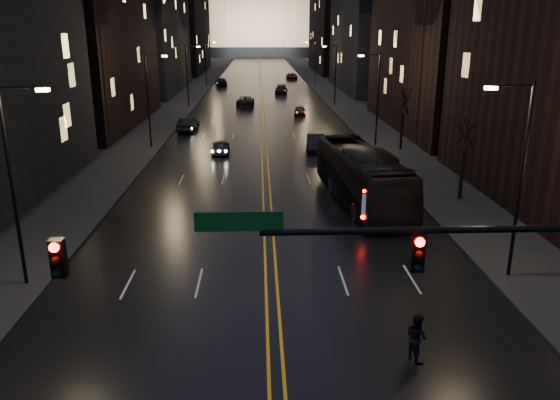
{
  "coord_description": "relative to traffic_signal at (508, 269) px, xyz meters",
  "views": [
    {
      "loc": [
        -0.48,
        -12.69,
        11.0
      ],
      "look_at": [
        0.49,
        12.37,
        3.18
      ],
      "focal_mm": 35.0,
      "sensor_mm": 36.0,
      "label": 1
    }
  ],
  "objects": [
    {
      "name": "road",
      "position": [
        -5.91,
        130.0,
        -5.09
      ],
      "size": [
        20.0,
        320.0,
        0.02
      ],
      "primitive_type": "cube",
      "color": "black",
      "rests_on": "ground"
    },
    {
      "name": "sidewalk_left",
      "position": [
        -19.91,
        130.0,
        -5.02
      ],
      "size": [
        8.0,
        320.0,
        0.16
      ],
      "primitive_type": "cube",
      "color": "black",
      "rests_on": "ground"
    },
    {
      "name": "sidewalk_right",
      "position": [
        8.09,
        130.0,
        -5.02
      ],
      "size": [
        8.0,
        320.0,
        0.16
      ],
      "primitive_type": "cube",
      "color": "black",
      "rests_on": "ground"
    },
    {
      "name": "center_line",
      "position": [
        -5.91,
        130.0,
        -5.08
      ],
      "size": [
        0.62,
        320.0,
        0.01
      ],
      "primitive_type": "cube",
      "color": "orange",
      "rests_on": "road"
    },
    {
      "name": "building_left_mid",
      "position": [
        -26.91,
        54.0,
        8.9
      ],
      "size": [
        12.0,
        30.0,
        28.0
      ],
      "primitive_type": "cube",
      "color": "black",
      "rests_on": "ground"
    },
    {
      "name": "building_left_far",
      "position": [
        -26.91,
        92.0,
        4.9
      ],
      "size": [
        12.0,
        34.0,
        20.0
      ],
      "primitive_type": "cube",
      "color": "black",
      "rests_on": "ground"
    },
    {
      "name": "building_left_dist",
      "position": [
        -26.91,
        140.0,
        6.9
      ],
      "size": [
        12.0,
        40.0,
        24.0
      ],
      "primitive_type": "cube",
      "color": "black",
      "rests_on": "ground"
    },
    {
      "name": "building_right_mid",
      "position": [
        15.09,
        92.0,
        7.9
      ],
      "size": [
        12.0,
        34.0,
        26.0
      ],
      "primitive_type": "cube",
      "color": "black",
      "rests_on": "ground"
    },
    {
      "name": "building_right_dist",
      "position": [
        15.09,
        140.0,
        5.9
      ],
      "size": [
        12.0,
        40.0,
        22.0
      ],
      "primitive_type": "cube",
      "color": "black",
      "rests_on": "ground"
    },
    {
      "name": "capitol",
      "position": [
        -5.91,
        250.0,
        12.05
      ],
      "size": [
        90.0,
        50.0,
        58.5
      ],
      "color": "black",
      "rests_on": "ground"
    },
    {
      "name": "traffic_signal",
      "position": [
        0.0,
        0.0,
        0.0
      ],
      "size": [
        17.29,
        0.45,
        7.0
      ],
      "color": "black",
      "rests_on": "ground"
    },
    {
      "name": "streetlamp_right_near",
      "position": [
        4.91,
        10.0,
        -0.02
      ],
      "size": [
        2.13,
        0.25,
        9.0
      ],
      "color": "black",
      "rests_on": "ground"
    },
    {
      "name": "streetlamp_left_near",
      "position": [
        -16.72,
        10.0,
        -0.02
      ],
      "size": [
        2.13,
        0.25,
        9.0
      ],
      "color": "black",
      "rests_on": "ground"
    },
    {
      "name": "streetlamp_right_mid",
      "position": [
        4.91,
        40.0,
        -0.02
      ],
      "size": [
        2.13,
        0.25,
        9.0
      ],
      "color": "black",
      "rests_on": "ground"
    },
    {
      "name": "streetlamp_left_mid",
      "position": [
        -16.72,
        40.0,
        -0.02
      ],
      "size": [
        2.13,
        0.25,
        9.0
      ],
      "color": "black",
      "rests_on": "ground"
    },
    {
      "name": "streetlamp_right_far",
      "position": [
        4.91,
        70.0,
        -0.02
      ],
      "size": [
        2.13,
        0.25,
        9.0
      ],
      "color": "black",
      "rests_on": "ground"
    },
    {
      "name": "streetlamp_left_far",
      "position": [
        -16.72,
        70.0,
        -0.02
      ],
      "size": [
        2.13,
        0.25,
        9.0
      ],
      "color": "black",
      "rests_on": "ground"
    },
    {
      "name": "streetlamp_right_dist",
      "position": [
        4.91,
        100.0,
        -0.02
      ],
      "size": [
        2.13,
        0.25,
        9.0
      ],
      "color": "black",
      "rests_on": "ground"
    },
    {
      "name": "streetlamp_left_dist",
      "position": [
        -16.72,
        100.0,
        -0.02
      ],
      "size": [
        2.13,
        0.25,
        9.0
      ],
      "color": "black",
      "rests_on": "ground"
    },
    {
      "name": "tree_right_mid",
      "position": [
        7.09,
        22.0,
        -0.58
      ],
      "size": [
        2.4,
        2.4,
        6.65
      ],
      "color": "black",
      "rests_on": "ground"
    },
    {
      "name": "tree_right_far",
      "position": [
        7.09,
        38.0,
        -0.58
      ],
      "size": [
        2.4,
        2.4,
        6.65
      ],
      "color": "black",
      "rests_on": "ground"
    },
    {
      "name": "bus",
      "position": [
        0.32,
        21.68,
        -3.26
      ],
      "size": [
        4.54,
        13.49,
        3.69
      ],
      "primitive_type": "imported",
      "rotation": [
        0.0,
        0.0,
        0.11
      ],
      "color": "black",
      "rests_on": "ground"
    },
    {
      "name": "oncoming_car_a",
      "position": [
        -9.98,
        37.21,
        -4.44
      ],
      "size": [
        1.62,
        3.93,
        1.33
      ],
      "primitive_type": "imported",
      "rotation": [
        0.0,
        0.0,
        3.15
      ],
      "color": "black",
      "rests_on": "ground"
    },
    {
      "name": "oncoming_car_b",
      "position": [
        -14.41,
        49.16,
        -4.32
      ],
      "size": [
        2.11,
        4.88,
        1.56
      ],
      "primitive_type": "imported",
      "rotation": [
        0.0,
        0.0,
        3.04
      ],
      "color": "black",
      "rests_on": "ground"
    },
    {
      "name": "oncoming_car_c",
      "position": [
        -8.41,
        70.76,
        -4.34
      ],
      "size": [
        2.74,
        5.57,
        1.52
      ],
      "primitive_type": "imported",
      "rotation": [
        0.0,
        0.0,
        3.1
      ],
      "color": "black",
      "rests_on": "ground"
    },
    {
      "name": "oncoming_car_d",
      "position": [
        -14.14,
        102.72,
        -4.3
      ],
      "size": [
        2.99,
        5.79,
        1.6
      ],
      "primitive_type": "imported",
      "rotation": [
        0.0,
        0.0,
        3.28
      ],
      "color": "black",
      "rests_on": "ground"
    },
    {
      "name": "receding_car_a",
      "position": [
        -1.02,
        38.43,
        -4.33
      ],
      "size": [
        2.14,
        4.85,
        1.55
      ],
      "primitive_type": "imported",
      "rotation": [
        0.0,
        0.0,
        -0.11
      ],
      "color": "black",
      "rests_on": "ground"
    },
    {
      "name": "receding_car_b",
      "position": [
        -0.88,
        60.35,
        -4.45
      ],
      "size": [
        1.81,
        3.91,
        1.3
      ],
      "primitive_type": "imported",
      "rotation": [
        0.0,
        0.0,
        -0.07
      ],
      "color": "black",
      "rests_on": "ground"
    },
    {
      "name": "receding_car_c",
      "position": [
        -2.31,
        86.95,
        -4.34
      ],
      "size": [
        2.58,
        5.39,
        1.52
      ],
      "primitive_type": "imported",
      "rotation": [
        0.0,
        0.0,
        -0.09
      ],
      "color": "black",
      "rests_on": "ground"
    },
    {
      "name": "receding_car_d",
      "position": [
        1.4,
        117.79,
        -4.38
      ],
      "size": [
        2.42,
        5.22,
        1.45
      ],
      "primitive_type": "imported",
      "rotation": [
        0.0,
        0.0,
        0.0
      ],
      "color": "black",
      "rests_on": "ground"
    },
    {
      "name": "pedestrian_b",
      "position": [
        -1.03,
        3.67,
        -4.23
      ],
      "size": [
        0.77,
        0.97,
        1.75
      ],
      "primitive_type": "imported",
      "rotation": [
        0.0,
        0.0,
        1.98
      ],
      "color": "black",
      "rests_on": "ground"
    }
  ]
}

